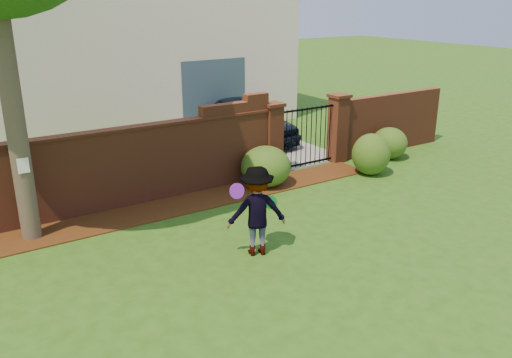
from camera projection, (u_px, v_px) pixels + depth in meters
ground at (289, 260)px, 9.33m from camera, size 80.00×80.00×0.01m
mulch_bed at (162, 209)px, 11.47m from camera, size 11.10×1.08×0.03m
brick_wall at (100, 170)px, 11.15m from camera, size 8.70×0.31×2.16m
brick_wall_return at (389, 123)px, 15.62m from camera, size 4.00×0.25×1.70m
pillar_left at (272, 139)px, 13.41m from camera, size 0.50×0.50×1.88m
pillar_right at (338, 128)px, 14.55m from camera, size 0.50×0.50×1.88m
iron_gate at (306, 137)px, 14.02m from camera, size 1.78×0.03×1.60m
driveway at (230, 136)px, 17.46m from camera, size 3.20×8.00×0.01m
house at (108, 33)px, 18.30m from camera, size 12.40×6.40×6.30m
car at (252, 121)px, 16.57m from camera, size 1.66×4.04×1.37m
paper_notice at (23, 166)px, 9.52m from camera, size 0.20×0.01×0.28m
shrub_left at (266, 166)px, 12.76m from camera, size 1.21×1.21×0.99m
shrub_middle at (371, 154)px, 13.59m from camera, size 0.98×0.98×1.08m
shrub_right at (389, 143)px, 14.97m from camera, size 1.01×1.01×0.89m
man at (257, 212)px, 9.27m from camera, size 1.20×0.95×1.63m
frisbee_purple at (237, 191)px, 8.80m from camera, size 0.27×0.10×0.27m
frisbee_green at (271, 202)px, 9.24m from camera, size 0.25×0.11×0.24m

